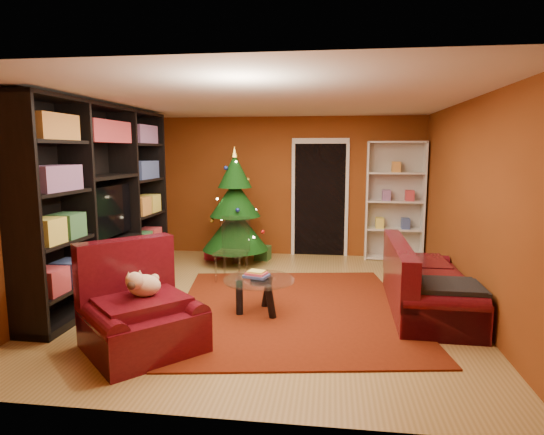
# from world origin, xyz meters

# --- Properties ---
(floor) EXTENTS (5.00, 5.50, 0.05)m
(floor) POSITION_xyz_m (0.00, 0.00, -0.03)
(floor) COLOR olive
(floor) RESTS_ON ground
(ceiling) EXTENTS (5.00, 5.50, 0.05)m
(ceiling) POSITION_xyz_m (0.00, 0.00, 2.62)
(ceiling) COLOR silver
(ceiling) RESTS_ON wall_back
(wall_back) EXTENTS (5.00, 0.05, 2.60)m
(wall_back) POSITION_xyz_m (0.00, 2.77, 1.30)
(wall_back) COLOR brown
(wall_back) RESTS_ON ground
(wall_left) EXTENTS (0.05, 5.50, 2.60)m
(wall_left) POSITION_xyz_m (-2.52, 0.00, 1.30)
(wall_left) COLOR brown
(wall_left) RESTS_ON ground
(wall_right) EXTENTS (0.05, 5.50, 2.60)m
(wall_right) POSITION_xyz_m (2.52, 0.00, 1.30)
(wall_right) COLOR brown
(wall_right) RESTS_ON ground
(doorway) EXTENTS (1.06, 0.60, 2.16)m
(doorway) POSITION_xyz_m (0.60, 2.73, 1.05)
(doorway) COLOR black
(doorway) RESTS_ON floor
(rug) EXTENTS (3.30, 3.69, 0.02)m
(rug) POSITION_xyz_m (0.36, -0.34, 0.01)
(rug) COLOR #611E0B
(rug) RESTS_ON floor
(media_unit) EXTENTS (0.57, 3.36, 2.57)m
(media_unit) POSITION_xyz_m (-2.27, 0.01, 1.28)
(media_unit) COLOR black
(media_unit) RESTS_ON floor
(christmas_tree) EXTENTS (1.40, 1.40, 2.06)m
(christmas_tree) POSITION_xyz_m (-0.84, 1.89, 1.00)
(christmas_tree) COLOR black
(christmas_tree) RESTS_ON floor
(gift_box_green) EXTENTS (0.30, 0.30, 0.25)m
(gift_box_green) POSITION_xyz_m (-0.41, 2.22, 0.13)
(gift_box_green) COLOR #275E28
(gift_box_green) RESTS_ON floor
(gift_box_red) EXTENTS (0.32, 0.32, 0.24)m
(gift_box_red) POSITION_xyz_m (-1.31, 2.14, 0.12)
(gift_box_red) COLOR maroon
(gift_box_red) RESTS_ON floor
(white_bookshelf) EXTENTS (1.03, 0.40, 2.19)m
(white_bookshelf) POSITION_xyz_m (1.95, 2.57, 1.07)
(white_bookshelf) COLOR white
(white_bookshelf) RESTS_ON floor
(armchair) EXTENTS (1.56, 1.56, 0.86)m
(armchair) POSITION_xyz_m (-1.02, -1.69, 0.43)
(armchair) COLOR #430911
(armchair) RESTS_ON rug
(dog) EXTENTS (0.49, 0.50, 0.28)m
(dog) POSITION_xyz_m (-1.02, -1.62, 0.64)
(dog) COLOR beige
(dog) RESTS_ON armchair
(sofa) EXTENTS (0.95, 2.03, 0.86)m
(sofa) POSITION_xyz_m (2.02, -0.16, 0.43)
(sofa) COLOR #430911
(sofa) RESTS_ON rug
(coffee_table) EXTENTS (1.07, 1.07, 0.54)m
(coffee_table) POSITION_xyz_m (-0.04, -0.55, 0.23)
(coffee_table) COLOR gray
(coffee_table) RESTS_ON rug
(acrylic_chair) EXTENTS (0.51, 0.54, 0.88)m
(acrylic_chair) POSITION_xyz_m (-0.67, 0.78, 0.44)
(acrylic_chair) COLOR #66605B
(acrylic_chair) RESTS_ON rug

